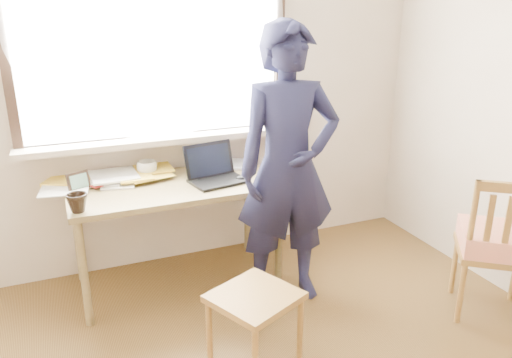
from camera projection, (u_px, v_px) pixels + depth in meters
name	position (u px, v px, depth m)	size (l,w,h in m)	color
room_shell	(312.00, 49.00, 1.69)	(3.52, 4.02, 2.61)	beige
desk	(175.00, 195.00, 3.20)	(1.31, 0.66, 0.70)	brown
laptop	(215.00, 172.00, 3.22)	(0.39, 0.34, 0.23)	black
mug_white	(147.00, 169.00, 3.31)	(0.13, 0.13, 0.10)	white
mug_dark	(77.00, 203.00, 2.73)	(0.11, 0.11, 0.11)	black
mouse	(242.00, 178.00, 3.24)	(0.09, 0.06, 0.04)	black
desk_clutter	(117.00, 179.00, 3.18)	(0.77, 0.49, 0.05)	white
book_a	(98.00, 181.00, 3.19)	(0.18, 0.24, 0.02)	white
book_b	(228.00, 164.00, 3.54)	(0.17, 0.24, 0.02)	white
picture_frame	(78.00, 182.00, 3.04)	(0.13, 0.07, 0.11)	black
work_chair	(255.00, 305.00, 2.53)	(0.52, 0.51, 0.40)	olive
side_chair	(497.00, 243.00, 2.91)	(0.57, 0.57, 0.89)	olive
person	(288.00, 168.00, 2.99)	(0.63, 0.41, 1.72)	black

